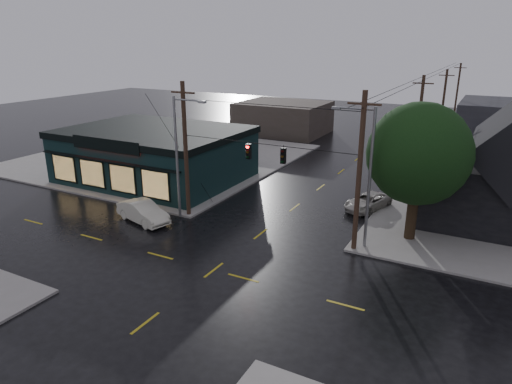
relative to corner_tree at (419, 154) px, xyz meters
The scene contains 15 objects.
ground_plane 14.83m from the corner_tree, 133.49° to the right, with size 160.00×160.00×0.00m, color black.
sidewalk_nw 31.61m from the corner_tree, 160.93° to the left, with size 28.00×28.00×0.15m, color gray.
pizza_shop 24.78m from the corner_tree, behind, with size 16.30×12.34×4.90m.
corner_tree is the anchor object (origin of this frame).
utility_pole_nw 17.26m from the corner_tree, 168.05° to the right, with size 2.00×0.32×10.15m, color #352017, non-canonical shape.
utility_pole_ne 7.41m from the corner_tree, 130.33° to the right, with size 2.00×0.32×10.15m, color #352017, non-canonical shape.
utility_pole_far_a 19.31m from the corner_tree, 98.92° to the left, with size 2.00×0.32×9.65m, color #352017, non-canonical shape.
utility_pole_far_b 38.71m from the corner_tree, 94.27° to the left, with size 2.00×0.32×9.15m, color #352017, non-canonical shape.
utility_pole_far_c 58.52m from the corner_tree, 92.80° to the left, with size 2.00×0.32×9.15m, color #352017, non-canonical shape.
span_signal_assembly 9.85m from the corner_tree, 160.07° to the right, with size 13.00×0.48×1.23m.
streetlight_nw 17.69m from the corner_tree, 165.90° to the right, with size 5.40×0.30×9.15m, color gray, non-canonical shape.
streetlight_ne 6.94m from the corner_tree, 131.49° to the right, with size 5.40×0.30×9.15m, color gray, non-canonical shape.
bg_building_west 38.31m from the corner_tree, 127.76° to the left, with size 12.00×10.00×4.40m, color #3A322A.
sedan_cream 19.74m from the corner_tree, 161.78° to the right, with size 1.65×4.74×1.56m, color beige.
suv_silver 8.07m from the corner_tree, 131.99° to the left, with size 2.11×4.57×1.27m, color #B9B4AB.
Camera 1 is at (13.47, -20.03, 12.88)m, focal length 32.00 mm.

